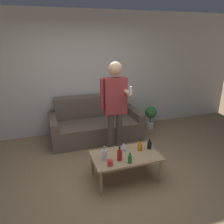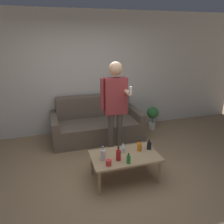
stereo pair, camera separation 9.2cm
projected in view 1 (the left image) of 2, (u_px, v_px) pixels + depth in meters
name	position (u px, v px, depth m)	size (l,w,h in m)	color
ground_plane	(115.00, 185.00, 3.35)	(16.00, 16.00, 0.00)	#997A56
wall_back	(83.00, 74.00, 4.89)	(8.00, 0.06, 2.70)	silver
couch	(95.00, 124.00, 4.87)	(1.94, 0.95, 0.89)	#6B5B4C
coffee_table	(126.00, 157.00, 3.39)	(1.05, 0.61, 0.43)	tan
bottle_orange	(149.00, 145.00, 3.54)	(0.07, 0.07, 0.16)	black
bottle_green	(104.00, 155.00, 3.21)	(0.07, 0.07, 0.22)	silver
bottle_dark	(140.00, 146.00, 3.49)	(0.07, 0.07, 0.18)	orange
bottle_yellow	(120.00, 155.00, 3.21)	(0.07, 0.07, 0.22)	#B21E1E
bottle_red	(130.00, 159.00, 3.14)	(0.06, 0.06, 0.16)	#23752D
wine_glass_near	(124.00, 145.00, 3.44)	(0.08, 0.08, 0.15)	silver
cup_on_table	(110.00, 163.00, 3.09)	(0.08, 0.08, 0.08)	red
person_standing_front	(115.00, 102.00, 3.83)	(0.47, 0.44, 1.77)	brown
potted_plant	(151.00, 114.00, 5.29)	(0.28, 0.28, 0.56)	silver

